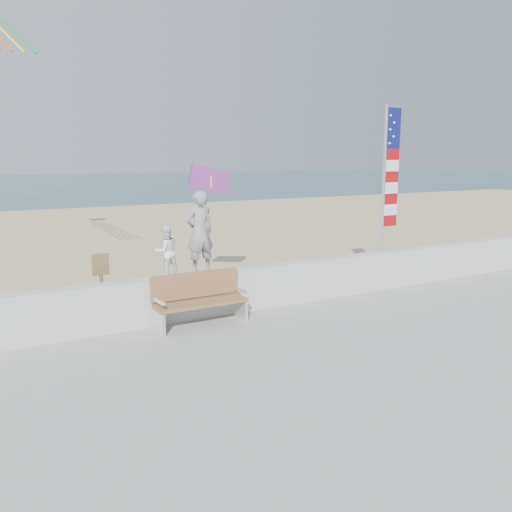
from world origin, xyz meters
The scene contains 10 objects.
ground centered at (0.00, 0.00, 0.00)m, with size 220.00×220.00×0.00m, color #2D4B5A.
sand centered at (0.00, 9.00, 0.04)m, with size 90.00×40.00×0.08m, color tan.
boardwalk centered at (0.00, -4.00, 0.13)m, with size 50.00×12.40×0.10m, color #A2A39D.
seawall centered at (0.00, 2.00, 0.63)m, with size 30.00×0.35×0.90m, color beige.
adult centered at (-0.97, 2.00, 1.90)m, with size 0.60×0.39×1.64m, color gray.
child centered at (-1.68, 2.00, 1.58)m, with size 0.49×0.38×1.00m, color white.
bench centered at (-1.21, 1.55, 0.69)m, with size 1.80×0.57×1.00m.
flag centered at (3.97, 2.00, 2.99)m, with size 0.50×0.08×3.50m.
parafoil_kite centered at (0.49, 4.54, 2.81)m, with size 1.10×0.53×0.73m.
sign centered at (-2.78, 2.63, 0.94)m, with size 0.32×0.07×1.46m.
Camera 1 is at (-5.34, -7.68, 3.35)m, focal length 38.00 mm.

